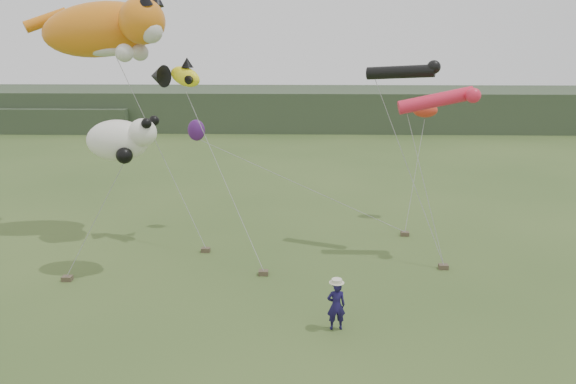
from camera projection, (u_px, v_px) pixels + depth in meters
The scene contains 9 objects.
ground at pixel (299, 326), 18.30m from camera, with size 120.00×120.00×0.00m, color #385123.
headland at pixel (275, 108), 61.02m from camera, with size 90.00×13.00×4.00m.
festival_attendant at pixel (336, 306), 17.91m from camera, with size 0.60×0.39×1.65m, color #171142.
sandbag_anchors at pixel (282, 259), 23.68m from camera, with size 15.25×5.94×0.19m.
cat_kite at pixel (110, 29), 24.98m from camera, with size 7.07×3.77×3.11m.
fish_kite at pixel (175, 76), 24.58m from camera, with size 2.77×1.79×1.41m.
tube_kites at pixel (426, 86), 23.06m from camera, with size 4.41×2.58×2.17m.
panda_kite at pixel (122, 140), 21.43m from camera, with size 2.80×1.81×1.74m.
misc_kites at pixel (333, 118), 27.58m from camera, with size 12.27×2.61×1.63m.
Camera 1 is at (0.13, -16.53, 8.98)m, focal length 35.00 mm.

